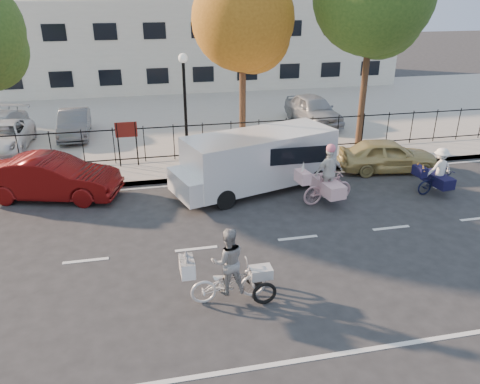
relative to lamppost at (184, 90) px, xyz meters
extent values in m
plane|color=#333334|center=(-0.50, -6.80, -3.11)|extent=(120.00, 120.00, 0.00)
cube|color=#A8A399|center=(-0.50, -1.75, -3.04)|extent=(60.00, 0.10, 0.15)
cube|color=#A8A399|center=(-0.50, -0.70, -3.04)|extent=(60.00, 2.20, 0.15)
cube|color=#A8A399|center=(-0.50, 8.20, -3.04)|extent=(60.00, 15.60, 0.15)
cube|color=silver|center=(-0.50, 18.20, -0.11)|extent=(34.00, 10.00, 6.00)
cylinder|color=black|center=(0.00, 0.00, -0.96)|extent=(0.12, 0.12, 4.00)
sphere|color=white|center=(0.00, 0.00, 1.19)|extent=(0.36, 0.36, 0.36)
cylinder|color=black|center=(-2.70, 0.00, -2.06)|extent=(0.06, 0.06, 1.80)
cylinder|color=black|center=(-2.00, 0.00, -2.06)|extent=(0.06, 0.06, 1.80)
cube|color=#59140F|center=(-2.35, 0.00, -1.46)|extent=(0.85, 0.04, 0.60)
imported|color=silver|center=(-0.04, -9.25, -2.64)|extent=(1.80, 0.66, 0.94)
imported|color=white|center=(-0.04, -9.25, -2.06)|extent=(0.81, 0.64, 1.64)
cube|color=white|center=(-0.97, -9.27, -2.07)|extent=(0.32, 0.58, 0.38)
cone|color=white|center=(-0.97, -9.14, -1.82)|extent=(0.15, 0.15, 0.19)
cone|color=white|center=(-0.97, -9.39, -1.82)|extent=(0.15, 0.15, 0.19)
torus|color=black|center=(0.75, -9.60, -2.82)|extent=(0.59, 0.09, 0.58)
torus|color=black|center=(0.75, -8.87, -2.82)|extent=(0.59, 0.09, 0.58)
cube|color=white|center=(0.75, -9.23, -2.49)|extent=(0.53, 0.38, 0.26)
imported|color=#D5A2A9|center=(4.24, -4.66, -2.56)|extent=(1.88, 0.79, 1.10)
imported|color=silver|center=(4.24, -4.66, -2.01)|extent=(1.06, 0.57, 1.72)
cube|color=beige|center=(3.27, -4.82, -2.02)|extent=(0.42, 0.65, 0.39)
cone|color=white|center=(3.27, -4.82, -1.67)|extent=(0.13, 0.13, 0.35)
cube|color=beige|center=(4.24, -4.66, -2.51)|extent=(0.81, 1.50, 0.44)
sphere|color=pink|center=(4.24, -4.66, -1.16)|extent=(0.31, 0.31, 0.31)
imported|color=black|center=(8.38, -4.68, -2.69)|extent=(1.66, 0.74, 0.84)
imported|color=white|center=(8.38, -4.68, -2.17)|extent=(1.01, 0.65, 1.47)
cube|color=black|center=(7.54, -4.78, -2.18)|extent=(0.34, 0.54, 0.34)
cone|color=#C37D2D|center=(7.54, -4.61, -1.99)|extent=(0.11, 0.22, 0.30)
cone|color=#C37D2D|center=(7.54, -4.95, -1.99)|extent=(0.11, 0.22, 0.30)
cube|color=black|center=(8.38, -4.68, -2.60)|extent=(0.65, 1.26, 0.37)
cube|color=white|center=(2.30, -3.00, -1.92)|extent=(5.71, 3.47, 1.79)
cube|color=white|center=(-0.63, -3.00, -2.42)|extent=(1.04, 2.00, 0.79)
cylinder|color=black|center=(0.41, -3.87, -2.76)|extent=(0.74, 0.45, 0.69)
cylinder|color=black|center=(0.41, -2.13, -2.76)|extent=(0.74, 0.45, 0.69)
cylinder|color=black|center=(4.19, -3.87, -2.76)|extent=(0.74, 0.45, 0.69)
cylinder|color=black|center=(4.19, -2.13, -2.76)|extent=(0.74, 0.45, 0.69)
imported|color=#600B0A|center=(-4.91, -2.30, -2.36)|extent=(4.83, 2.76, 1.51)
imported|color=tan|center=(7.70, -2.30, -2.46)|extent=(4.00, 2.08, 1.30)
imported|color=white|center=(-7.68, 3.05, -2.35)|extent=(2.06, 4.40, 1.22)
imported|color=#54585D|center=(-4.89, 4.63, -2.34)|extent=(1.45, 3.84, 1.25)
imported|color=#9FA2A7|center=(7.07, 4.51, -2.22)|extent=(2.19, 4.50, 1.48)
cylinder|color=#442D1D|center=(2.61, 1.36, -0.67)|extent=(0.28, 0.28, 4.87)
sphere|color=#9F6219|center=(2.61, 1.36, 2.46)|extent=(4.18, 4.18, 4.18)
sphere|color=#9F6219|center=(3.11, 1.56, 1.76)|extent=(3.06, 3.06, 3.06)
cylinder|color=#442D1D|center=(7.77, 0.50, -0.27)|extent=(0.28, 0.28, 5.69)
sphere|color=#385B1E|center=(8.27, 0.70, 2.58)|extent=(3.58, 3.58, 3.58)
camera|label=1|loc=(-1.66, -18.21, 3.69)|focal=35.00mm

